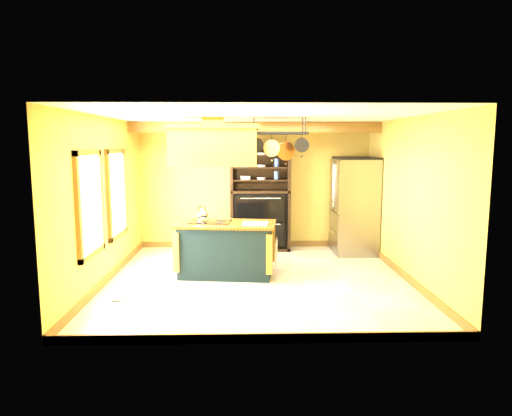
{
  "coord_description": "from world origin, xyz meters",
  "views": [
    {
      "loc": [
        -0.21,
        -7.44,
        2.27
      ],
      "look_at": [
        -0.02,
        0.3,
        1.17
      ],
      "focal_mm": 32.0,
      "sensor_mm": 36.0,
      "label": 1
    }
  ],
  "objects_px": {
    "pot_rack": "(279,139)",
    "hutch": "(260,209)",
    "kitchen_island": "(226,248)",
    "range_hood": "(213,144)",
    "refrigerator": "(354,207)"
  },
  "relations": [
    {
      "from": "pot_rack",
      "to": "refrigerator",
      "type": "bearing_deg",
      "value": 43.49
    },
    {
      "from": "pot_rack",
      "to": "hutch",
      "type": "bearing_deg",
      "value": 97.39
    },
    {
      "from": "refrigerator",
      "to": "hutch",
      "type": "bearing_deg",
      "value": 169.61
    },
    {
      "from": "refrigerator",
      "to": "hutch",
      "type": "xyz_separation_m",
      "value": [
        -1.95,
        0.36,
        -0.08
      ]
    },
    {
      "from": "kitchen_island",
      "to": "hutch",
      "type": "height_order",
      "value": "hutch"
    },
    {
      "from": "range_hood",
      "to": "hutch",
      "type": "height_order",
      "value": "range_hood"
    },
    {
      "from": "hutch",
      "to": "pot_rack",
      "type": "bearing_deg",
      "value": -82.61
    },
    {
      "from": "kitchen_island",
      "to": "hutch",
      "type": "bearing_deg",
      "value": 78.09
    },
    {
      "from": "pot_rack",
      "to": "hutch",
      "type": "xyz_separation_m",
      "value": [
        -0.25,
        1.96,
        -1.48
      ]
    },
    {
      "from": "kitchen_island",
      "to": "pot_rack",
      "type": "bearing_deg",
      "value": 6.53
    },
    {
      "from": "kitchen_island",
      "to": "refrigerator",
      "type": "height_order",
      "value": "refrigerator"
    },
    {
      "from": "refrigerator",
      "to": "pot_rack",
      "type": "bearing_deg",
      "value": -136.51
    },
    {
      "from": "pot_rack",
      "to": "range_hood",
      "type": "bearing_deg",
      "value": -179.86
    },
    {
      "from": "kitchen_island",
      "to": "range_hood",
      "type": "distance_m",
      "value": 1.8
    },
    {
      "from": "pot_rack",
      "to": "refrigerator",
      "type": "relative_size",
      "value": 0.51
    }
  ]
}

